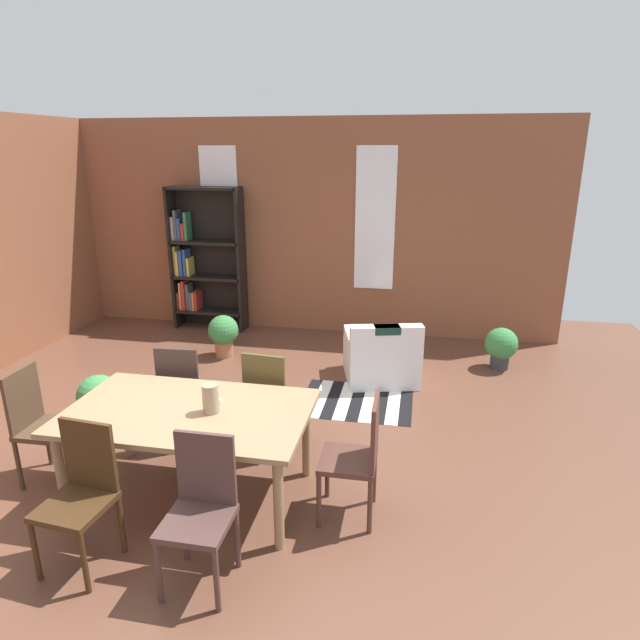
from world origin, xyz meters
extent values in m
plane|color=brown|center=(0.00, 0.00, 0.00)|extent=(10.08, 10.08, 0.00)
cube|color=brown|center=(0.00, 3.94, 1.50)|extent=(7.41, 0.12, 3.00)
cube|color=white|center=(-1.12, 3.87, 1.65)|extent=(0.55, 0.02, 1.95)
cube|color=white|center=(1.12, 3.87, 1.65)|extent=(0.55, 0.02, 1.95)
cube|color=#937250|center=(0.14, -0.27, 0.72)|extent=(1.80, 1.07, 0.04)
cylinder|color=#937250|center=(-0.66, -0.70, 0.35)|extent=(0.07, 0.07, 0.70)
cylinder|color=#937250|center=(0.94, -0.70, 0.35)|extent=(0.07, 0.07, 0.70)
cylinder|color=#937250|center=(-0.66, 0.17, 0.35)|extent=(0.07, 0.07, 0.70)
cylinder|color=#937250|center=(0.94, 0.17, 0.35)|extent=(0.07, 0.07, 0.70)
cylinder|color=#998466|center=(0.33, -0.27, 0.85)|extent=(0.12, 0.12, 0.22)
cylinder|color=silver|center=(0.33, -0.13, 0.76)|extent=(0.04, 0.04, 0.04)
cube|color=#372925|center=(-0.26, 0.57, 0.45)|extent=(0.43, 0.43, 0.04)
cube|color=#372925|center=(-0.25, 0.38, 0.70)|extent=(0.38, 0.06, 0.50)
cylinder|color=#372925|center=(-0.10, 0.76, 0.21)|extent=(0.04, 0.04, 0.43)
cylinder|color=#372925|center=(-0.46, 0.73, 0.21)|extent=(0.04, 0.04, 0.43)
cylinder|color=#372925|center=(-0.07, 0.40, 0.21)|extent=(0.04, 0.04, 0.43)
cylinder|color=#372925|center=(-0.43, 0.37, 0.21)|extent=(0.04, 0.04, 0.43)
cube|color=#463222|center=(-1.06, -0.27, 0.45)|extent=(0.41, 0.41, 0.04)
cube|color=#463222|center=(-1.24, -0.27, 0.70)|extent=(0.04, 0.38, 0.50)
cylinder|color=#463222|center=(-0.87, -0.44, 0.21)|extent=(0.04, 0.04, 0.43)
cylinder|color=#463222|center=(-0.88, -0.08, 0.21)|extent=(0.04, 0.04, 0.43)
cylinder|color=#463222|center=(-1.23, -0.45, 0.21)|extent=(0.04, 0.04, 0.43)
cylinder|color=#463222|center=(-1.24, -0.09, 0.21)|extent=(0.04, 0.04, 0.43)
cube|color=#3C2612|center=(-0.26, -1.10, 0.45)|extent=(0.44, 0.44, 0.04)
cube|color=#3C2612|center=(-0.25, -0.92, 0.70)|extent=(0.38, 0.07, 0.50)
cylinder|color=#3C2612|center=(-0.46, -1.27, 0.21)|extent=(0.04, 0.04, 0.43)
cylinder|color=#3C2612|center=(-0.10, -1.30, 0.21)|extent=(0.04, 0.04, 0.43)
cylinder|color=#3C2612|center=(-0.43, -0.91, 0.21)|extent=(0.04, 0.04, 0.43)
cylinder|color=#3C2612|center=(-0.07, -0.94, 0.21)|extent=(0.04, 0.04, 0.43)
cube|color=#4F4021|center=(0.55, 0.57, 0.45)|extent=(0.44, 0.44, 0.04)
cube|color=#4F4021|center=(0.53, 0.38, 0.70)|extent=(0.38, 0.07, 0.50)
cylinder|color=#4F4021|center=(0.74, 0.73, 0.21)|extent=(0.04, 0.04, 0.43)
cylinder|color=#4F4021|center=(0.38, 0.76, 0.21)|extent=(0.04, 0.04, 0.43)
cylinder|color=#4F4021|center=(0.71, 0.37, 0.21)|extent=(0.04, 0.04, 0.43)
cylinder|color=#4F4021|center=(0.35, 0.40, 0.21)|extent=(0.04, 0.04, 0.43)
cube|color=#4E2E25|center=(1.34, -0.27, 0.45)|extent=(0.40, 0.40, 0.04)
cube|color=#4E2E25|center=(1.53, -0.27, 0.70)|extent=(0.03, 0.38, 0.50)
cylinder|color=#4E2E25|center=(1.16, -0.09, 0.21)|extent=(0.04, 0.04, 0.43)
cylinder|color=#4E2E25|center=(1.16, -0.45, 0.21)|extent=(0.04, 0.04, 0.43)
cylinder|color=#4E2E25|center=(1.52, -0.09, 0.21)|extent=(0.04, 0.04, 0.43)
cylinder|color=#4E2E25|center=(1.52, -0.45, 0.21)|extent=(0.04, 0.04, 0.43)
cube|color=#48302C|center=(0.55, -1.10, 0.45)|extent=(0.40, 0.40, 0.04)
cube|color=#48302C|center=(0.55, -0.92, 0.70)|extent=(0.38, 0.03, 0.50)
cylinder|color=#48302C|center=(0.37, -1.28, 0.21)|extent=(0.04, 0.04, 0.43)
cylinder|color=#48302C|center=(0.73, -1.28, 0.21)|extent=(0.04, 0.04, 0.43)
cylinder|color=#48302C|center=(0.37, -0.92, 0.21)|extent=(0.04, 0.04, 0.43)
cylinder|color=#48302C|center=(0.73, -0.92, 0.21)|extent=(0.04, 0.04, 0.43)
cube|color=black|center=(-1.80, 3.67, 1.04)|extent=(0.04, 0.32, 2.08)
cube|color=black|center=(-0.77, 3.67, 1.04)|extent=(0.04, 0.32, 2.08)
cube|color=black|center=(-1.28, 3.82, 1.04)|extent=(1.07, 0.01, 2.08)
cube|color=black|center=(-1.28, 3.67, 0.26)|extent=(1.03, 0.32, 0.04)
cube|color=#B22D28|center=(-1.76, 3.67, 0.41)|extent=(0.04, 0.18, 0.25)
cube|color=gold|center=(-1.71, 3.67, 0.49)|extent=(0.03, 0.22, 0.41)
cube|color=#B22D28|center=(-1.67, 3.67, 0.50)|extent=(0.05, 0.23, 0.44)
cube|color=#4C4C51|center=(-1.61, 3.67, 0.48)|extent=(0.05, 0.19, 0.39)
cube|color=#4C4C51|center=(-1.55, 3.67, 0.42)|extent=(0.05, 0.25, 0.28)
cube|color=orange|center=(-1.50, 3.67, 0.42)|extent=(0.03, 0.27, 0.28)
cube|color=#B22D28|center=(-1.47, 3.67, 0.42)|extent=(0.03, 0.25, 0.28)
cube|color=black|center=(-1.28, 3.67, 0.78)|extent=(1.03, 0.32, 0.04)
cube|color=gold|center=(-1.76, 3.67, 1.01)|extent=(0.03, 0.19, 0.43)
cube|color=gold|center=(-1.72, 3.67, 0.98)|extent=(0.04, 0.24, 0.36)
cube|color=#284C8C|center=(-1.66, 3.67, 0.99)|extent=(0.05, 0.24, 0.38)
cube|color=#284C8C|center=(-1.61, 3.67, 0.99)|extent=(0.04, 0.22, 0.39)
cube|color=gold|center=(-1.56, 3.67, 0.93)|extent=(0.03, 0.22, 0.27)
cube|color=black|center=(-1.28, 3.67, 1.30)|extent=(1.03, 0.32, 0.04)
cube|color=white|center=(-1.76, 3.67, 1.48)|extent=(0.04, 0.17, 0.33)
cube|color=#4C4C51|center=(-1.71, 3.67, 1.53)|extent=(0.04, 0.22, 0.43)
cube|color=#284C8C|center=(-1.66, 3.67, 1.48)|extent=(0.05, 0.21, 0.32)
cube|color=#B22D28|center=(-1.61, 3.67, 1.44)|extent=(0.04, 0.21, 0.25)
cube|color=#33724C|center=(-1.56, 3.67, 1.52)|extent=(0.04, 0.19, 0.40)
cube|color=black|center=(-1.28, 3.67, 2.06)|extent=(1.03, 0.32, 0.04)
cube|color=white|center=(1.38, 2.27, 0.20)|extent=(0.97, 0.97, 0.40)
cube|color=white|center=(1.45, 1.95, 0.57)|extent=(0.81, 0.35, 0.35)
cube|color=white|center=(1.71, 2.35, 0.48)|extent=(0.29, 0.73, 0.15)
cube|color=white|center=(1.05, 2.18, 0.48)|extent=(0.29, 0.73, 0.15)
cube|color=#19382D|center=(1.45, 1.95, 0.71)|extent=(0.31, 0.23, 0.08)
cylinder|color=#9E6042|center=(-0.67, 2.58, 0.10)|extent=(0.23, 0.23, 0.20)
sphere|color=#387F42|center=(-0.67, 2.58, 0.36)|extent=(0.39, 0.39, 0.39)
cylinder|color=#9E6042|center=(-1.14, 0.52, 0.10)|extent=(0.27, 0.27, 0.20)
sphere|color=#387F42|center=(-1.14, 0.52, 0.36)|extent=(0.40, 0.40, 0.40)
cylinder|color=#333338|center=(2.79, 2.83, 0.08)|extent=(0.22, 0.22, 0.17)
sphere|color=#387F42|center=(2.79, 2.83, 0.32)|extent=(0.39, 0.39, 0.39)
cube|color=black|center=(0.66, 1.59, 0.00)|extent=(0.13, 0.93, 0.01)
cube|color=white|center=(0.79, 1.59, 0.00)|extent=(0.13, 0.93, 0.01)
cube|color=black|center=(0.92, 1.59, 0.00)|extent=(0.13, 0.93, 0.01)
cube|color=white|center=(1.05, 1.59, 0.00)|extent=(0.13, 0.93, 0.01)
cube|color=black|center=(1.19, 1.59, 0.00)|extent=(0.13, 0.93, 0.01)
cube|color=white|center=(1.32, 1.59, 0.00)|extent=(0.13, 0.93, 0.01)
cube|color=black|center=(1.45, 1.59, 0.00)|extent=(0.13, 0.93, 0.01)
cube|color=white|center=(1.58, 1.59, 0.00)|extent=(0.13, 0.93, 0.01)
cube|color=black|center=(1.71, 1.59, 0.00)|extent=(0.13, 0.93, 0.01)
camera|label=1|loc=(1.77, -3.60, 2.58)|focal=30.13mm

